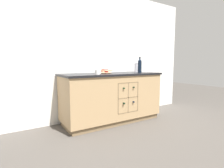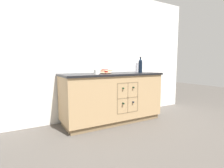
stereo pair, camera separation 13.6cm
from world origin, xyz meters
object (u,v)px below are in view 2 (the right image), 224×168
standing_wine_bottle (140,66)px  white_pitcher (138,67)px  ceramic_mug (97,72)px  fruit_bowl (105,71)px

standing_wine_bottle → white_pitcher: bearing=61.9°
ceramic_mug → fruit_bowl: bearing=41.7°
fruit_bowl → white_pitcher: bearing=6.8°
white_pitcher → ceramic_mug: (-1.13, -0.36, -0.06)m
standing_wine_bottle → fruit_bowl: bearing=170.2°
fruit_bowl → white_pitcher: white_pitcher is taller
white_pitcher → ceramic_mug: 1.19m
white_pitcher → ceramic_mug: size_ratio=1.71×
white_pitcher → ceramic_mug: white_pitcher is taller
white_pitcher → fruit_bowl: bearing=-173.2°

